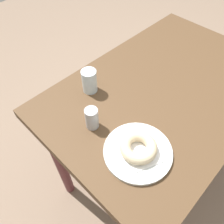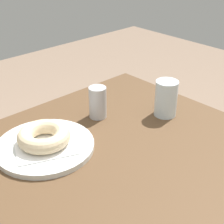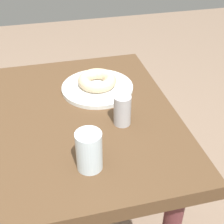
{
  "view_description": "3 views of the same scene",
  "coord_description": "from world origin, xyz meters",
  "px_view_note": "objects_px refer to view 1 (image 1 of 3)",
  "views": [
    {
      "loc": [
        -0.65,
        -0.32,
        1.45
      ],
      "look_at": [
        -0.28,
        0.05,
        0.81
      ],
      "focal_mm": 35.76,
      "sensor_mm": 36.0,
      "label": 1
    },
    {
      "loc": [
        0.26,
        -0.45,
        1.24
      ],
      "look_at": [
        -0.31,
        0.08,
        0.81
      ],
      "focal_mm": 54.24,
      "sensor_mm": 36.0,
      "label": 2
    },
    {
      "loc": [
        -0.17,
        0.74,
        1.32
      ],
      "look_at": [
        -0.34,
        0.05,
        0.81
      ],
      "focal_mm": 50.01,
      "sensor_mm": 36.0,
      "label": 3
    }
  ],
  "objects_px": {
    "donut_sugar_ring": "(139,147)",
    "water_glass": "(89,81)",
    "plate_sugar_ring": "(138,152)",
    "sugar_jar": "(92,118)"
  },
  "relations": [
    {
      "from": "water_glass",
      "to": "sugar_jar",
      "type": "relative_size",
      "value": 1.14
    },
    {
      "from": "water_glass",
      "to": "sugar_jar",
      "type": "xyz_separation_m",
      "value": [
        -0.12,
        -0.14,
        -0.01
      ]
    },
    {
      "from": "donut_sugar_ring",
      "to": "plate_sugar_ring",
      "type": "bearing_deg",
      "value": 90.0
    },
    {
      "from": "water_glass",
      "to": "sugar_jar",
      "type": "distance_m",
      "value": 0.19
    },
    {
      "from": "donut_sugar_ring",
      "to": "water_glass",
      "type": "height_order",
      "value": "water_glass"
    },
    {
      "from": "donut_sugar_ring",
      "to": "sugar_jar",
      "type": "xyz_separation_m",
      "value": [
        -0.03,
        0.19,
        0.01
      ]
    },
    {
      "from": "plate_sugar_ring",
      "to": "donut_sugar_ring",
      "type": "height_order",
      "value": "donut_sugar_ring"
    },
    {
      "from": "donut_sugar_ring",
      "to": "sugar_jar",
      "type": "height_order",
      "value": "sugar_jar"
    },
    {
      "from": "plate_sugar_ring",
      "to": "water_glass",
      "type": "distance_m",
      "value": 0.35
    },
    {
      "from": "donut_sugar_ring",
      "to": "water_glass",
      "type": "relative_size",
      "value": 1.23
    }
  ]
}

